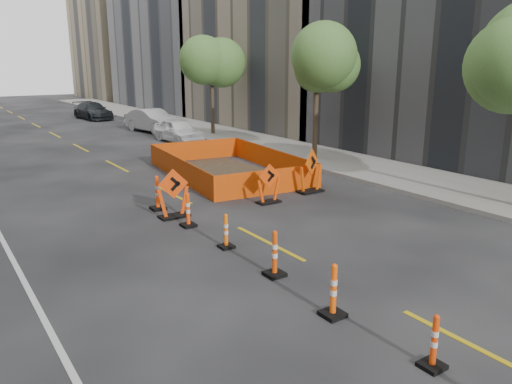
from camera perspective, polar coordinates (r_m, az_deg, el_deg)
ground_plane at (r=10.50m, az=14.49°, el=-12.04°), size 140.00×140.00×0.00m
sidewalk_right at (r=24.70m, az=7.74°, el=3.94°), size 4.00×90.00×0.15m
bld_right_c at (r=38.52m, az=5.26°, el=18.19°), size 12.00×16.00×14.00m
bld_right_d at (r=52.49m, az=-6.80°, el=20.51°), size 12.00×18.00×20.00m
bld_right_e at (r=69.13m, az=-14.11°, el=17.11°), size 12.00×14.00×16.00m
tree_r_b at (r=23.87m, az=7.01°, el=14.35°), size 2.80×2.80×5.95m
tree_r_c at (r=32.12m, az=-5.11°, el=14.47°), size 2.80×2.80×5.95m
channelizer_1 at (r=8.49m, az=19.71°, el=-15.79°), size 0.36×0.36×0.92m
channelizer_2 at (r=9.54m, az=8.86°, el=-11.03°), size 0.42×0.42×1.06m
channelizer_3 at (r=11.10m, az=2.16°, el=-7.03°), size 0.42×0.42×1.07m
channelizer_4 at (r=12.76m, az=-3.44°, el=-4.47°), size 0.36×0.36×0.91m
channelizer_5 at (r=14.48m, az=-7.78°, el=-2.03°), size 0.40×0.40×1.01m
channelizer_6 at (r=16.28m, az=-11.20°, el=-0.08°), size 0.44×0.44×1.12m
chevron_sign_left at (r=15.32m, az=-9.45°, el=-0.15°), size 1.12×0.80×1.53m
chevron_sign_center at (r=16.70m, az=1.47°, el=0.98°), size 0.93×0.58×1.36m
chevron_sign_right at (r=18.15m, az=6.28°, el=2.43°), size 1.24×1.02×1.61m
safety_fence at (r=21.02m, az=-3.29°, el=3.23°), size 5.14×7.83×0.92m
parked_car_near at (r=29.92m, az=-8.88°, el=6.97°), size 1.79×4.11×1.38m
parked_car_mid at (r=34.58m, az=-11.77°, el=7.99°), size 2.47×4.86×1.53m
parked_car_far at (r=43.64m, az=-18.15°, el=8.82°), size 2.37×4.88×1.37m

